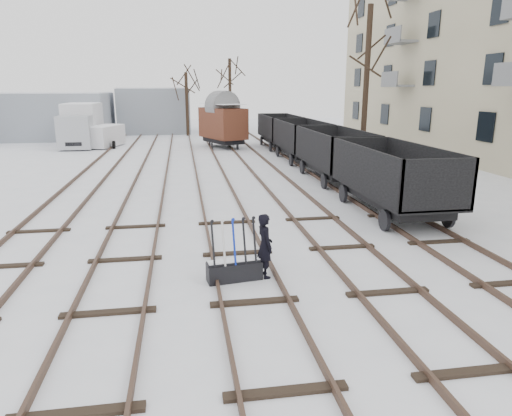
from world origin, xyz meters
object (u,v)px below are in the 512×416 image
at_px(ground_frame, 234,269).
at_px(freight_wagon_a, 392,188).
at_px(box_van_wagon, 223,122).
at_px(lorry, 82,124).
at_px(panel_van, 105,136).
at_px(worker, 265,246).

relative_size(ground_frame, freight_wagon_a, 0.25).
xyz_separation_m(box_van_wagon, lorry, (-10.89, 2.93, -0.23)).
height_order(ground_frame, box_van_wagon, box_van_wagon).
bearing_deg(ground_frame, panel_van, 96.32).
distance_m(freight_wagon_a, lorry, 27.63).
relative_size(worker, freight_wagon_a, 0.26).
bearing_deg(lorry, box_van_wagon, -15.59).
distance_m(ground_frame, freight_wagon_a, 8.07).
xyz_separation_m(ground_frame, box_van_wagon, (2.02, 25.18, 1.64)).
relative_size(box_van_wagon, panel_van, 1.19).
distance_m(ground_frame, worker, 0.91).
bearing_deg(freight_wagon_a, lorry, 123.30).
distance_m(box_van_wagon, lorry, 11.28).
bearing_deg(freight_wagon_a, ground_frame, -141.34).
bearing_deg(panel_van, worker, -55.93).
height_order(ground_frame, lorry, lorry).
height_order(freight_wagon_a, box_van_wagon, box_van_wagon).
height_order(ground_frame, worker, worker).
bearing_deg(worker, lorry, 6.61).
distance_m(freight_wagon_a, box_van_wagon, 20.63).
xyz_separation_m(worker, lorry, (-9.63, 28.01, 0.91)).
xyz_separation_m(freight_wagon_a, panel_van, (-13.25, 21.87, -0.08)).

